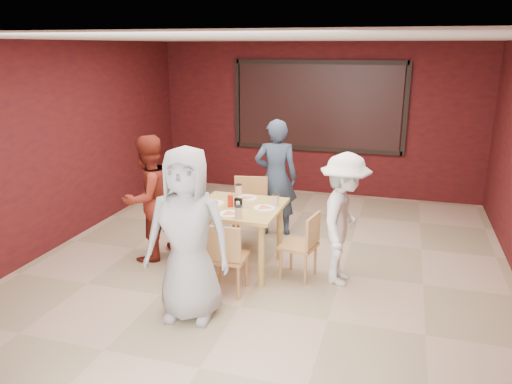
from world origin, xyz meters
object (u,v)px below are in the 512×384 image
(dining_table, at_px, (239,214))
(chair_right, at_px, (304,242))
(chair_left, at_px, (183,220))
(diner_back, at_px, (276,178))
(chair_front, at_px, (226,255))
(diner_front, at_px, (188,235))
(diner_right, at_px, (344,220))
(chair_back, at_px, (250,208))
(diner_left, at_px, (149,198))

(dining_table, relative_size, chair_right, 1.29)
(chair_left, relative_size, diner_back, 0.55)
(chair_front, height_order, diner_front, diner_front)
(diner_back, height_order, diner_right, diner_back)
(chair_right, height_order, diner_back, diner_back)
(dining_table, distance_m, chair_right, 0.88)
(chair_left, bearing_deg, chair_back, 47.39)
(chair_back, relative_size, diner_left, 0.58)
(chair_back, distance_m, diner_back, 0.66)
(chair_left, height_order, diner_back, diner_back)
(chair_left, relative_size, diner_front, 0.52)
(dining_table, distance_m, diner_right, 1.29)
(diner_left, distance_m, diner_right, 2.52)
(diner_front, distance_m, diner_left, 1.66)
(chair_back, relative_size, diner_front, 0.53)
(chair_front, xyz_separation_m, chair_back, (-0.19, 1.51, 0.06))
(chair_back, height_order, chair_left, chair_back)
(chair_left, xyz_separation_m, diner_back, (0.92, 1.26, 0.33))
(dining_table, height_order, chair_front, dining_table)
(diner_front, bearing_deg, chair_right, 44.73)
(chair_back, bearing_deg, diner_back, 65.62)
(diner_front, height_order, diner_back, diner_front)
(chair_front, bearing_deg, chair_back, 97.21)
(chair_back, relative_size, diner_right, 0.61)
(chair_right, distance_m, diner_back, 1.60)
(chair_front, bearing_deg, chair_left, 138.45)
(chair_left, distance_m, chair_right, 1.63)
(chair_right, bearing_deg, diner_left, 178.95)
(chair_back, height_order, diner_left, diner_left)
(dining_table, distance_m, chair_back, 0.83)
(chair_back, xyz_separation_m, diner_front, (-0.01, -2.05, 0.36))
(dining_table, relative_size, diner_right, 0.67)
(chair_back, distance_m, chair_left, 1.00)
(chair_back, xyz_separation_m, diner_right, (1.39, -0.81, 0.24))
(chair_right, xyz_separation_m, diner_front, (-0.96, -1.20, 0.44))
(chair_left, bearing_deg, chair_front, -41.55)
(chair_front, relative_size, chair_left, 0.90)
(diner_right, bearing_deg, diner_back, 44.29)
(chair_back, xyz_separation_m, chair_right, (0.94, -0.86, -0.08))
(dining_table, bearing_deg, chair_back, 97.38)
(diner_right, bearing_deg, diner_front, 134.86)
(dining_table, bearing_deg, diner_back, 84.20)
(dining_table, distance_m, chair_left, 0.81)
(chair_front, height_order, diner_left, diner_left)
(chair_front, height_order, diner_back, diner_back)
(diner_back, bearing_deg, chair_front, 75.48)
(diner_right, bearing_deg, chair_back, 63.23)
(diner_front, xyz_separation_m, diner_right, (1.41, 1.24, -0.12))
(diner_front, relative_size, diner_left, 1.10)
(chair_front, relative_size, chair_right, 1.04)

